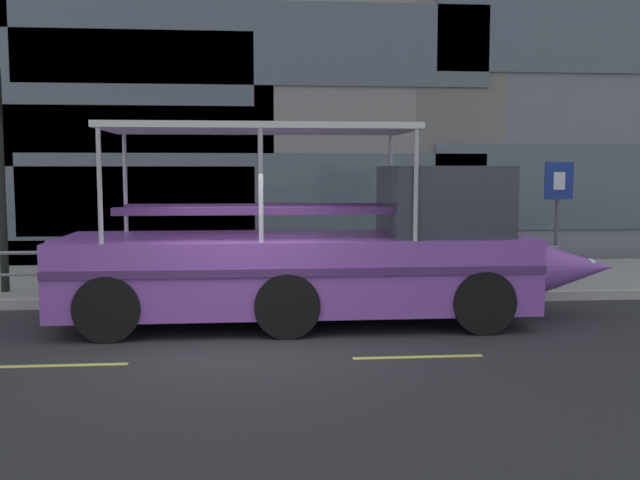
{
  "coord_description": "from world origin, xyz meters",
  "views": [
    {
      "loc": [
        0.19,
        -10.38,
        2.55
      ],
      "look_at": [
        1.35,
        2.41,
        1.3
      ],
      "focal_mm": 40.34,
      "sensor_mm": 36.0,
      "label": 1
    }
  ],
  "objects": [
    {
      "name": "ground_plane",
      "position": [
        0.0,
        0.0,
        0.0
      ],
      "size": [
        120.0,
        120.0,
        0.0
      ],
      "primitive_type": "plane",
      "color": "#2B2B2D"
    },
    {
      "name": "curb_guardrail",
      "position": [
        0.61,
        3.45,
        0.75
      ],
      "size": [
        11.38,
        0.09,
        0.86
      ],
      "color": "gray",
      "rests_on": "sidewalk"
    },
    {
      "name": "duck_tour_boat",
      "position": [
        1.43,
        1.49,
        1.11
      ],
      "size": [
        9.54,
        2.48,
        3.28
      ],
      "color": "purple",
      "rests_on": "ground_plane"
    },
    {
      "name": "lane_centreline",
      "position": [
        -0.0,
        -0.9,
        0.0
      ],
      "size": [
        25.8,
        0.12,
        0.01
      ],
      "color": "#DBD64C",
      "rests_on": "ground_plane"
    },
    {
      "name": "parking_sign",
      "position": [
        6.38,
        3.85,
        1.9
      ],
      "size": [
        0.6,
        0.12,
        2.53
      ],
      "color": "#4C4F54",
      "rests_on": "sidewalk"
    },
    {
      "name": "pedestrian_near_bow",
      "position": [
        4.66,
        4.61,
        1.09
      ],
      "size": [
        0.38,
        0.28,
        1.5
      ],
      "color": "#1E2338",
      "rests_on": "sidewalk"
    },
    {
      "name": "curb_edge",
      "position": [
        0.0,
        3.11,
        0.09
      ],
      "size": [
        32.0,
        0.18,
        0.18
      ],
      "primitive_type": "cube",
      "color": "#B2ADA3",
      "rests_on": "ground_plane"
    },
    {
      "name": "sidewalk",
      "position": [
        0.0,
        5.6,
        0.09
      ],
      "size": [
        32.0,
        4.8,
        0.18
      ],
      "primitive_type": "cube",
      "color": "#99968E",
      "rests_on": "ground_plane"
    }
  ]
}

